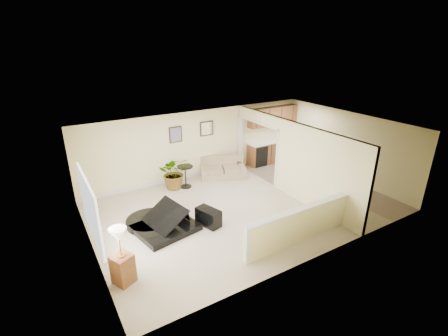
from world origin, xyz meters
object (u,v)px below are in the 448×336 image
small_plant (239,168)px  lamp_stand (122,260)px  piano_bench (208,217)px  palm_plant (175,173)px  piano (161,209)px  loveseat (222,167)px  accent_table (185,174)px

small_plant → lamp_stand: lamp_stand is taller
lamp_stand → piano_bench: bearing=22.4°
palm_plant → piano: bearing=-121.1°
loveseat → lamp_stand: bearing=-116.9°
piano_bench → palm_plant: (0.16, 2.74, 0.33)m
piano → piano_bench: piano is taller
accent_table → lamp_stand: lamp_stand is taller
piano → piano_bench: bearing=-33.8°
loveseat → lamp_stand: lamp_stand is taller
piano → lamp_stand: (-1.49, -1.60, -0.04)m
piano → small_plant: 4.63m
piano → loveseat: bearing=24.2°
loveseat → piano_bench: bearing=-103.2°
loveseat → small_plant: bearing=14.7°
piano_bench → small_plant: bearing=43.6°
accent_table → loveseat: bearing=7.6°
piano → lamp_stand: piano is taller
lamp_stand → accent_table: bearing=49.4°
piano_bench → accent_table: accent_table is taller
piano_bench → small_plant: 3.94m
piano → palm_plant: bearing=48.1°
loveseat → palm_plant: bearing=-153.5°
palm_plant → lamp_stand: 4.78m
piano → palm_plant: piano is taller
piano → loveseat: piano is taller
piano_bench → piano: bearing=157.0°
accent_table → palm_plant: (-0.35, 0.13, 0.07)m
loveseat → small_plant: (0.72, -0.12, -0.15)m
piano → lamp_stand: bearing=-143.7°
small_plant → lamp_stand: (-5.53, -3.82, 0.36)m
piano_bench → palm_plant: palm_plant is taller
piano_bench → lamp_stand: 2.91m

